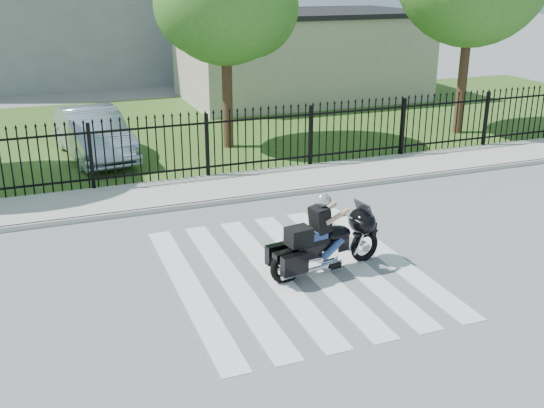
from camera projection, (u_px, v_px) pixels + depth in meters
name	position (u px, v px, depth m)	size (l,w,h in m)	color
ground	(294.00, 271.00, 11.92)	(120.00, 120.00, 0.00)	slate
crosswalk	(294.00, 271.00, 11.92)	(5.00, 5.50, 0.01)	silver
sidewalk	(219.00, 188.00, 16.28)	(40.00, 2.00, 0.12)	#ADAAA3
curb	(230.00, 201.00, 15.41)	(40.00, 0.12, 0.12)	#ADAAA3
grass_strip	(163.00, 130.00, 22.44)	(40.00, 12.00, 0.02)	#2E531C
iron_fence	(207.00, 147.00, 16.87)	(26.00, 0.04, 1.80)	black
building_low	(301.00, 57.00, 27.69)	(10.00, 6.00, 3.50)	beige
building_low_roof	(302.00, 13.00, 27.05)	(10.20, 6.20, 0.20)	black
motorcycle_rider	(324.00, 239.00, 11.70)	(2.40, 1.03, 1.60)	black
parked_car	(94.00, 134.00, 18.88)	(1.55, 4.45, 1.47)	#98A6BF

